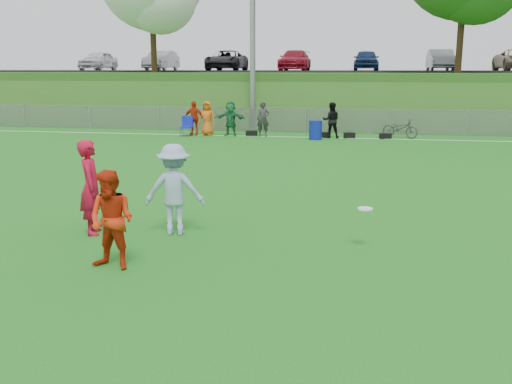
% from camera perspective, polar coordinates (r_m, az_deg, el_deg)
% --- Properties ---
extents(ground, '(120.00, 120.00, 0.00)m').
position_cam_1_polar(ground, '(10.46, -4.88, -6.20)').
color(ground, '#156816').
rests_on(ground, ground).
extents(sideline_far, '(60.00, 0.10, 0.01)m').
position_cam_1_polar(sideline_far, '(27.89, 4.72, 5.49)').
color(sideline_far, white).
rests_on(sideline_far, ground).
extents(fence, '(58.00, 0.06, 1.30)m').
position_cam_1_polar(fence, '(29.80, 5.12, 7.16)').
color(fence, gray).
rests_on(fence, ground).
extents(light_pole, '(1.20, 0.40, 12.15)m').
position_cam_1_polar(light_pole, '(31.07, -0.34, 18.61)').
color(light_pole, gray).
rests_on(light_pole, ground).
extents(berm, '(120.00, 18.00, 3.00)m').
position_cam_1_polar(berm, '(40.69, 6.55, 9.71)').
color(berm, '#315919').
rests_on(berm, ground).
extents(parking_lot, '(120.00, 12.00, 0.10)m').
position_cam_1_polar(parking_lot, '(42.65, 6.78, 11.91)').
color(parking_lot, black).
rests_on(parking_lot, berm).
extents(car_row, '(32.04, 5.18, 1.44)m').
position_cam_1_polar(car_row, '(41.74, 5.08, 12.99)').
color(car_row, silver).
rests_on(car_row, parking_lot).
extents(spectator_row, '(7.77, 0.73, 1.69)m').
position_cam_1_polar(spectator_row, '(28.22, -1.15, 7.33)').
color(spectator_row, red).
rests_on(spectator_row, ground).
extents(gear_bags, '(7.05, 0.38, 0.26)m').
position_cam_1_polar(gear_bags, '(27.89, 7.06, 5.69)').
color(gear_bags, black).
rests_on(gear_bags, ground).
extents(player_red_left, '(0.68, 0.82, 1.93)m').
position_cam_1_polar(player_red_left, '(11.93, -16.17, 0.47)').
color(player_red_left, '#B80C2B').
rests_on(player_red_left, ground).
extents(player_red_center, '(0.92, 0.78, 1.68)m').
position_cam_1_polar(player_red_center, '(9.76, -14.24, -2.75)').
color(player_red_center, red).
rests_on(player_red_center, ground).
extents(player_blue, '(1.28, 0.86, 1.84)m').
position_cam_1_polar(player_blue, '(11.55, -8.15, 0.24)').
color(player_blue, '#96AED0').
rests_on(player_blue, ground).
extents(frisbee, '(0.28, 0.28, 0.03)m').
position_cam_1_polar(frisbee, '(10.70, 10.86, -1.66)').
color(frisbee, silver).
rests_on(frisbee, ground).
extents(recycling_bin, '(0.73, 0.73, 0.90)m').
position_cam_1_polar(recycling_bin, '(26.99, 5.97, 6.19)').
color(recycling_bin, '#0D1D94').
rests_on(recycling_bin, ground).
extents(camp_chair, '(0.57, 0.58, 0.97)m').
position_cam_1_polar(camp_chair, '(28.47, -6.97, 6.15)').
color(camp_chair, '#1020B7').
rests_on(camp_chair, ground).
extents(bicycle, '(1.85, 1.29, 0.92)m').
position_cam_1_polar(bicycle, '(28.42, 14.22, 6.21)').
color(bicycle, '#2D2D2F').
rests_on(bicycle, ground).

